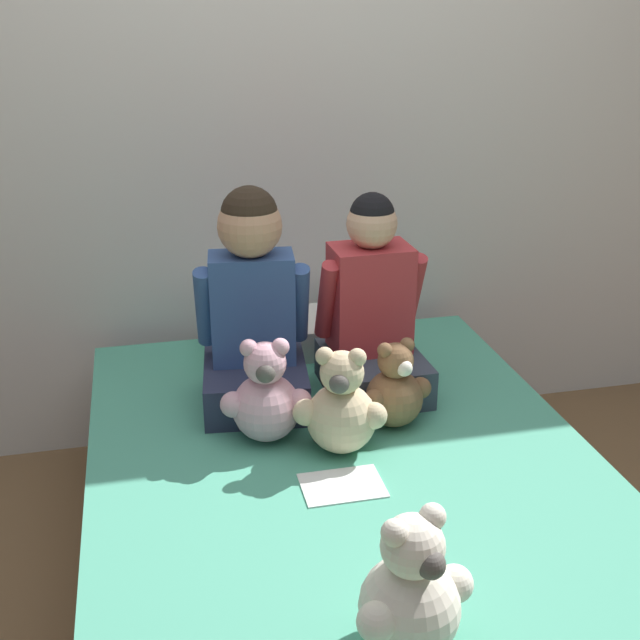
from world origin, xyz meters
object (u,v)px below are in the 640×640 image
at_px(pillow_at_headboard, 293,334).
at_px(sign_card, 342,485).
at_px(child_on_right, 372,313).
at_px(teddy_bear_held_by_right_child, 395,390).
at_px(teddy_bear_held_by_left_child, 266,398).
at_px(bed, 350,540).
at_px(teddy_bear_at_foot_of_bed, 411,593).
at_px(teddy_bear_between_children, 340,408).
at_px(child_on_left, 253,310).

distance_m(pillow_at_headboard, sign_card, 0.86).
xyz_separation_m(child_on_right, teddy_bear_held_by_right_child, (0.00, -0.25, -0.14)).
bearing_deg(teddy_bear_held_by_left_child, bed, -40.58).
xyz_separation_m(teddy_bear_held_by_right_child, pillow_at_headboard, (-0.18, 0.59, -0.06)).
bearing_deg(teddy_bear_held_by_left_child, teddy_bear_held_by_right_child, 6.94).
height_order(teddy_bear_at_foot_of_bed, pillow_at_headboard, teddy_bear_at_foot_of_bed).
height_order(teddy_bear_between_children, teddy_bear_at_foot_of_bed, teddy_bear_at_foot_of_bed).
height_order(teddy_bear_held_by_left_child, sign_card, teddy_bear_held_by_left_child).
xyz_separation_m(child_on_left, pillow_at_headboard, (0.19, 0.34, -0.24)).
bearing_deg(bed, teddy_bear_between_children, 92.18).
relative_size(child_on_right, teddy_bear_between_children, 2.05).
bearing_deg(bed, pillow_at_headboard, 90.00).
xyz_separation_m(teddy_bear_at_foot_of_bed, sign_card, (0.01, 0.55, -0.13)).
relative_size(teddy_bear_held_by_left_child, teddy_bear_at_foot_of_bed, 0.98).
relative_size(bed, sign_card, 9.15).
distance_m(teddy_bear_between_children, pillow_at_headboard, 0.69).
bearing_deg(teddy_bear_at_foot_of_bed, child_on_left, 77.33).
height_order(bed, teddy_bear_held_by_right_child, teddy_bear_held_by_right_child).
distance_m(teddy_bear_between_children, teddy_bear_at_foot_of_bed, 0.73).
height_order(child_on_left, sign_card, child_on_left).
height_order(bed, teddy_bear_at_foot_of_bed, teddy_bear_at_foot_of_bed).
distance_m(child_on_right, sign_card, 0.62).
relative_size(child_on_left, teddy_bear_held_by_right_child, 2.50).
relative_size(teddy_bear_between_children, teddy_bear_at_foot_of_bed, 0.98).
relative_size(teddy_bear_at_foot_of_bed, pillow_at_headboard, 0.52).
bearing_deg(bed, teddy_bear_held_by_right_child, 48.63).
relative_size(pillow_at_headboard, sign_card, 2.84).
distance_m(teddy_bear_at_foot_of_bed, sign_card, 0.57).
bearing_deg(child_on_right, teddy_bear_held_by_right_child, -91.44).
height_order(child_on_left, teddy_bear_between_children, child_on_left).
bearing_deg(pillow_at_headboard, teddy_bear_between_children, -90.34).
relative_size(child_on_right, teddy_bear_at_foot_of_bed, 2.01).
relative_size(child_on_left, teddy_bear_held_by_left_child, 2.18).
bearing_deg(teddy_bear_between_children, bed, -69.49).
distance_m(teddy_bear_held_by_left_child, teddy_bear_at_foot_of_bed, 0.84).
relative_size(bed, pillow_at_headboard, 3.22).
distance_m(teddy_bear_held_by_left_child, pillow_at_headboard, 0.61).
bearing_deg(teddy_bear_between_children, teddy_bear_held_by_right_child, 46.47).
height_order(child_on_left, pillow_at_headboard, child_on_left).
distance_m(teddy_bear_between_children, sign_card, 0.22).
distance_m(bed, teddy_bear_held_by_left_child, 0.45).
distance_m(teddy_bear_held_by_left_child, teddy_bear_between_children, 0.21).
bearing_deg(teddy_bear_held_by_right_child, bed, -147.19).
bearing_deg(child_on_right, pillow_at_headboard, 116.32).
bearing_deg(child_on_right, teddy_bear_between_children, -120.08).
bearing_deg(teddy_bear_at_foot_of_bed, sign_card, 69.12).
bearing_deg(sign_card, child_on_right, 66.73).
relative_size(bed, teddy_bear_at_foot_of_bed, 6.17).
relative_size(teddy_bear_held_by_left_child, teddy_bear_held_by_right_child, 1.14).
bearing_deg(teddy_bear_held_by_right_child, teddy_bear_held_by_left_child, 163.29).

